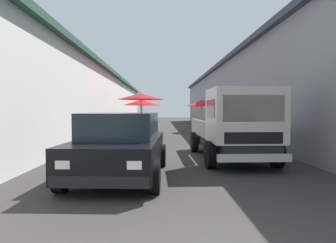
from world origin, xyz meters
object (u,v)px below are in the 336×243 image
object	(u,v)px
fruit_stall_near_right	(143,107)
fruit_stall_far_left	(201,108)
delivery_truck	(237,127)
parked_scooter	(199,130)
fruit_stall_mid_lane	(141,104)
vendor_by_crates	(238,124)
hatchback_car	(121,144)

from	to	relation	value
fruit_stall_near_right	fruit_stall_far_left	size ratio (longest dim) A/B	1.11
delivery_truck	parked_scooter	distance (m)	7.92
fruit_stall_mid_lane	fruit_stall_far_left	distance (m)	6.27
fruit_stall_mid_lane	vendor_by_crates	size ratio (longest dim) A/B	1.50
delivery_truck	vendor_by_crates	distance (m)	4.41
fruit_stall_near_right	fruit_stall_mid_lane	size ratio (longest dim) A/B	1.03
fruit_stall_near_right	delivery_truck	xyz separation A→B (m)	(-12.00, -3.37, -0.67)
vendor_by_crates	parked_scooter	world-z (taller)	vendor_by_crates
fruit_stall_far_left	hatchback_car	xyz separation A→B (m)	(-13.54, 3.63, -0.90)
fruit_stall_mid_lane	fruit_stall_near_right	bearing A→B (deg)	2.74
hatchback_car	delivery_truck	xyz separation A→B (m)	(1.61, -3.04, 0.30)
hatchback_car	parked_scooter	bearing A→B (deg)	-17.52
fruit_stall_mid_lane	fruit_stall_far_left	xyz separation A→B (m)	(5.05, -3.71, -0.20)
vendor_by_crates	hatchback_car	bearing A→B (deg)	144.56
vendor_by_crates	fruit_stall_mid_lane	bearing A→B (deg)	58.40
hatchback_car	vendor_by_crates	xyz separation A→B (m)	(5.87, -4.18, 0.20)
fruit_stall_near_right	vendor_by_crates	world-z (taller)	fruit_stall_near_right
fruit_stall_far_left	parked_scooter	distance (m)	4.25
fruit_stall_near_right	fruit_stall_far_left	bearing A→B (deg)	-90.95
fruit_stall_far_left	hatchback_car	size ratio (longest dim) A/B	0.57
fruit_stall_near_right	hatchback_car	bearing A→B (deg)	-178.63
fruit_stall_mid_lane	delivery_truck	size ratio (longest dim) A/B	0.49
fruit_stall_mid_lane	parked_scooter	bearing A→B (deg)	-71.72
fruit_stall_near_right	vendor_by_crates	size ratio (longest dim) A/B	1.54
fruit_stall_mid_lane	parked_scooter	xyz separation A→B (m)	(1.02, -3.08, -1.39)
fruit_stall_mid_lane	delivery_truck	bearing A→B (deg)	-155.58
fruit_stall_near_right	fruit_stall_far_left	xyz separation A→B (m)	(-0.07, -3.96, -0.07)
fruit_stall_near_right	fruit_stall_mid_lane	distance (m)	5.12
fruit_stall_near_right	fruit_stall_mid_lane	bearing A→B (deg)	-177.26
hatchback_car	fruit_stall_near_right	bearing A→B (deg)	1.37
delivery_truck	parked_scooter	bearing A→B (deg)	0.30
parked_scooter	fruit_stall_far_left	bearing A→B (deg)	-8.89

